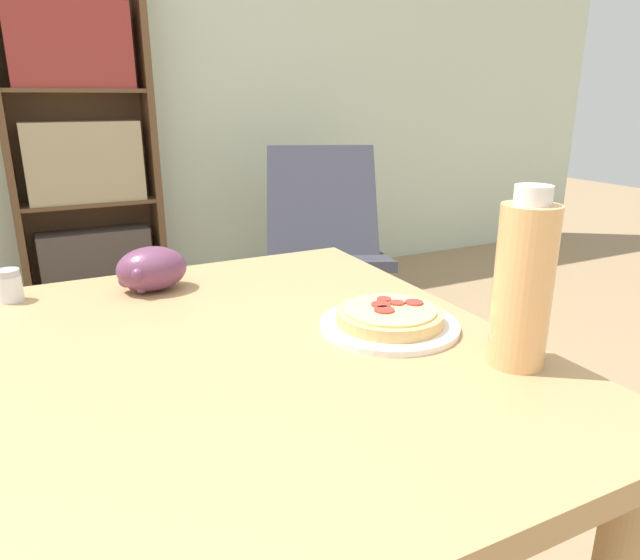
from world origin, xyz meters
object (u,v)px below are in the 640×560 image
Objects in this scene: pizza_on_plate at (390,319)px; bookshelf at (84,157)px; salt_shaker at (11,286)px; lounge_chair_far at (325,270)px; drink_bottle at (524,283)px; grape_bunch at (152,269)px.

bookshelf is at bearing 95.31° from pizza_on_plate.
lounge_chair_far is (1.33, 1.34, -0.51)m from salt_shaker.
lounge_chair_far reaches higher than pizza_on_plate.
drink_bottle is at bearing -85.56° from lounge_chair_far.
grape_bunch is (-0.31, 0.37, 0.03)m from pizza_on_plate.
bookshelf reaches higher than grape_bunch.
pizza_on_plate is 1.98m from lounge_chair_far.
lounge_chair_far is 1.39m from bookshelf.
lounge_chair_far is at bearing 66.10° from pizza_on_plate.
salt_shaker is 1.95m from lounge_chair_far.
bookshelf is at bearing 96.79° from drink_bottle.
salt_shaker is at bearing 168.29° from grape_bunch.
bookshelf reaches higher than pizza_on_plate.
bookshelf reaches higher than lounge_chair_far.
drink_bottle reaches higher than lounge_chair_far.
pizza_on_plate is 3.76× the size of salt_shaker.
drink_bottle reaches higher than pizza_on_plate.
bookshelf is (-0.32, 2.72, -0.06)m from drink_bottle.
pizza_on_plate is 0.23m from drink_bottle.
salt_shaker is 2.14m from bookshelf.
grape_bunch is at bearing 125.48° from drink_bottle.
grape_bunch is 0.53× the size of drink_bottle.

